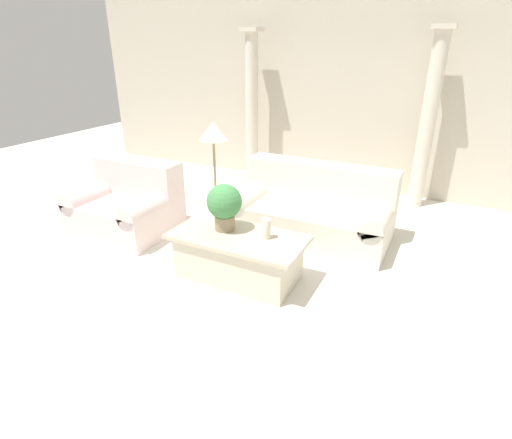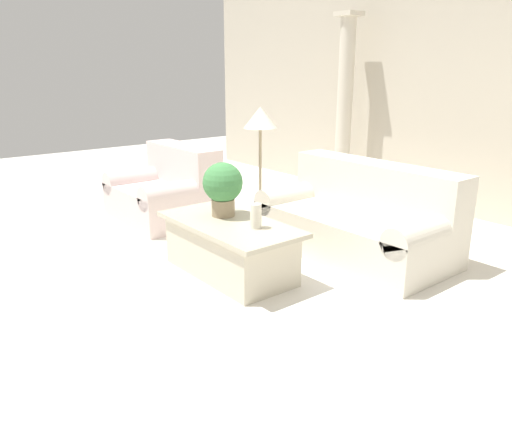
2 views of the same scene
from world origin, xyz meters
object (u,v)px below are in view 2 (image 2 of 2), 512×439
object	(u,v)px
loveseat	(167,191)
potted_plant	(223,186)
coffee_table	(230,247)
floor_lamp	(260,126)
sofa_long	(359,219)

from	to	relation	value
loveseat	potted_plant	bearing A→B (deg)	-11.48
coffee_table	floor_lamp	xyz separation A→B (m)	(-1.01, 1.18, 0.91)
loveseat	potted_plant	world-z (taller)	potted_plant
coffee_table	floor_lamp	distance (m)	1.80
coffee_table	sofa_long	bearing A→B (deg)	75.58
sofa_long	potted_plant	size ratio (longest dim) A/B	3.92
floor_lamp	coffee_table	bearing A→B (deg)	-49.34
loveseat	floor_lamp	size ratio (longest dim) A/B	0.91
potted_plant	sofa_long	bearing A→B (deg)	67.05
potted_plant	floor_lamp	bearing A→B (deg)	126.42
sofa_long	floor_lamp	world-z (taller)	floor_lamp
sofa_long	floor_lamp	xyz separation A→B (m)	(-1.36, -0.18, 0.82)
sofa_long	floor_lamp	distance (m)	1.59
sofa_long	floor_lamp	size ratio (longest dim) A/B	1.41
sofa_long	coffee_table	bearing A→B (deg)	-104.42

